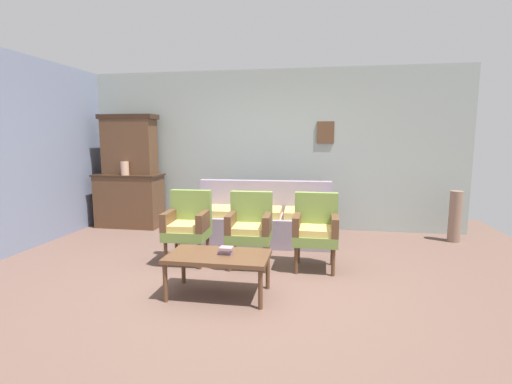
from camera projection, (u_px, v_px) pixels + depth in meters
name	position (u px, v px, depth m)	size (l,w,h in m)	color
ground_plane	(240.00, 282.00, 4.07)	(7.68, 7.68, 0.00)	brown
wall_back_with_decor	(272.00, 150.00, 6.44)	(6.40, 0.09, 2.70)	#939E99
side_cabinet	(130.00, 200.00, 6.61)	(1.16, 0.55, 0.93)	brown
cabinet_upper_hutch	(129.00, 144.00, 6.55)	(0.99, 0.38, 1.03)	brown
vase_on_cabinet	(125.00, 168.00, 6.36)	(0.14, 0.14, 0.23)	tan
floral_couch	(263.00, 220.00, 5.65)	(2.09, 0.88, 0.90)	gray
armchair_by_doorway	(188.00, 223.00, 4.68)	(0.54, 0.51, 0.90)	olive
armchair_row_middle	(250.00, 226.00, 4.55)	(0.54, 0.51, 0.90)	olive
armchair_near_couch_end	(316.00, 227.00, 4.46)	(0.52, 0.49, 0.90)	olive
coffee_table	(218.00, 259.00, 3.69)	(1.00, 0.56, 0.42)	brown
book_stack_on_table	(226.00, 250.00, 3.69)	(0.14, 0.11, 0.07)	slate
floor_vase_by_wall	(455.00, 216.00, 5.63)	(0.18, 0.18, 0.77)	#846656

